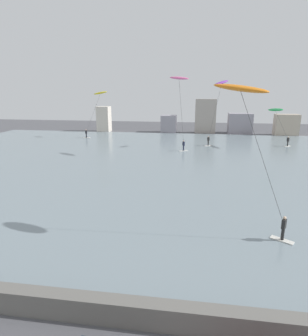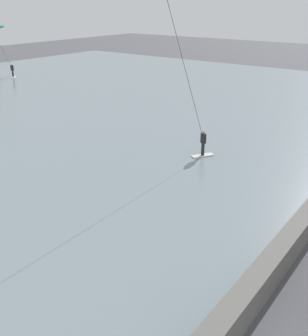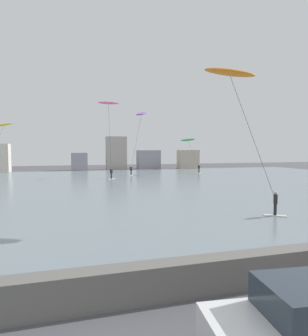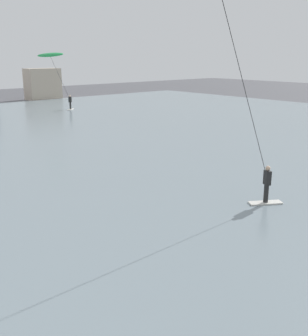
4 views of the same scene
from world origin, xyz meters
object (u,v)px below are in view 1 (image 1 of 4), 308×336
(kitesurfer_yellow, at_px, (99,97))
(kitesurfer_green, at_px, (277,113))
(kitesurfer_orange, at_px, (245,102))
(kitesurfer_pink, at_px, (180,86))
(kitesurfer_purple, at_px, (220,91))

(kitesurfer_yellow, relative_size, kitesurfer_green, 1.39)
(kitesurfer_orange, relative_size, kitesurfer_green, 1.50)
(kitesurfer_green, bearing_deg, kitesurfer_pink, -152.66)
(kitesurfer_yellow, height_order, kitesurfer_orange, kitesurfer_orange)
(kitesurfer_yellow, xyz_separation_m, kitesurfer_pink, (16.11, -13.46, 1.92))
(kitesurfer_orange, height_order, kitesurfer_green, kitesurfer_orange)
(kitesurfer_pink, bearing_deg, kitesurfer_purple, 48.44)
(kitesurfer_yellow, height_order, kitesurfer_purple, kitesurfer_purple)
(kitesurfer_purple, bearing_deg, kitesurfer_pink, -131.56)
(kitesurfer_pink, bearing_deg, kitesurfer_orange, -77.20)
(kitesurfer_pink, height_order, kitesurfer_green, kitesurfer_pink)
(kitesurfer_purple, bearing_deg, kitesurfer_yellow, 162.82)
(kitesurfer_orange, bearing_deg, kitesurfer_yellow, 120.31)
(kitesurfer_purple, height_order, kitesurfer_orange, kitesurfer_purple)
(kitesurfer_orange, xyz_separation_m, kitesurfer_green, (9.78, 30.84, -2.92))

